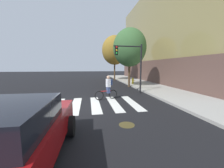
% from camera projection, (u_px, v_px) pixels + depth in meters
% --- Properties ---
extents(ground_plane, '(120.00, 120.00, 0.00)m').
position_uv_depth(ground_plane, '(79.00, 105.00, 8.17)').
color(ground_plane, black).
extents(sidewalk, '(6.50, 50.00, 0.15)m').
position_uv_depth(sidewalk, '(203.00, 98.00, 9.69)').
color(sidewalk, '#9E9B93').
rests_on(sidewalk, ground).
extents(crosswalk_stripes, '(7.61, 3.68, 0.01)m').
position_uv_depth(crosswalk_stripes, '(76.00, 105.00, 8.13)').
color(crosswalk_stripes, silver).
rests_on(crosswalk_stripes, ground).
extents(manhole_cover, '(0.64, 0.64, 0.01)m').
position_uv_depth(manhole_cover, '(127.00, 125.00, 5.39)').
color(manhole_cover, '#473D1E').
rests_on(manhole_cover, ground).
extents(sedan_near, '(2.29, 4.66, 1.59)m').
position_uv_depth(sedan_near, '(11.00, 138.00, 2.83)').
color(sedan_near, maroon).
rests_on(sedan_near, ground).
extents(cyclist, '(1.67, 0.48, 1.69)m').
position_uv_depth(cyclist, '(108.00, 88.00, 9.52)').
color(cyclist, black).
rests_on(cyclist, ground).
extents(traffic_light_near, '(2.47, 0.28, 4.20)m').
position_uv_depth(traffic_light_near, '(132.00, 60.00, 11.31)').
color(traffic_light_near, black).
rests_on(traffic_light_near, ground).
extents(fire_hydrant, '(0.33, 0.22, 0.78)m').
position_uv_depth(fire_hydrant, '(133.00, 81.00, 17.31)').
color(fire_hydrant, gold).
rests_on(fire_hydrant, sidewalk).
extents(street_tree_near, '(3.68, 3.68, 6.55)m').
position_uv_depth(street_tree_near, '(130.00, 48.00, 14.93)').
color(street_tree_near, '#4C3823').
rests_on(street_tree_near, ground).
extents(street_tree_mid, '(4.19, 4.19, 7.45)m').
position_uv_depth(street_tree_mid, '(115.00, 50.00, 22.33)').
color(street_tree_mid, '#4C3823').
rests_on(street_tree_mid, ground).
extents(corner_building, '(15.76, 25.03, 13.61)m').
position_uv_depth(corner_building, '(194.00, 38.00, 21.21)').
color(corner_building, brown).
rests_on(corner_building, ground).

